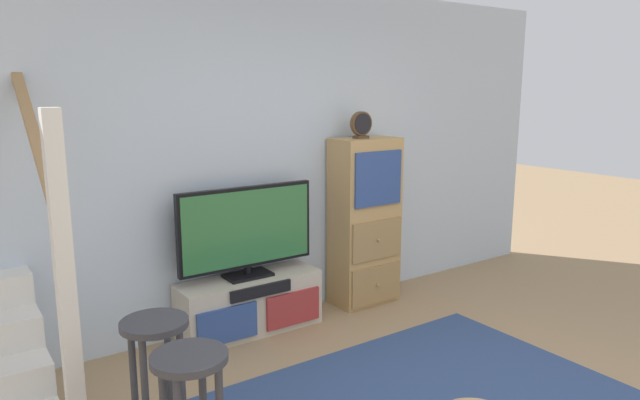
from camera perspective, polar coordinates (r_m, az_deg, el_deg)
name	(u,v)px	position (r m, az deg, el deg)	size (l,w,h in m)	color
back_wall	(264,156)	(4.67, -5.57, 4.43)	(6.40, 0.12, 2.70)	silver
media_console	(250,305)	(4.58, -6.98, -10.32)	(1.13, 0.38, 0.45)	#BCB29E
television	(247,229)	(4.42, -7.31, -2.93)	(1.12, 0.22, 0.71)	black
side_cabinet	(365,222)	(5.04, 4.49, -2.17)	(0.58, 0.38, 1.47)	tan
desk_clock	(361,125)	(4.86, 4.14, 7.49)	(0.20, 0.08, 0.23)	#4C3823
bar_stool_near	(191,396)	(2.72, -12.77, -18.53)	(0.34, 0.34, 0.75)	#333338
bar_stool_far	(156,357)	(3.11, -16.04, -14.81)	(0.34, 0.34, 0.75)	#333338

